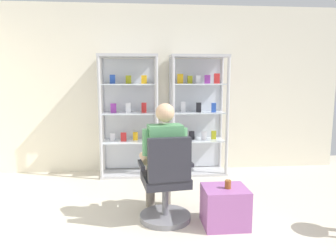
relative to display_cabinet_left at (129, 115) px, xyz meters
name	(u,v)px	position (x,y,z in m)	size (l,w,h in m)	color
back_wall	(162,90)	(0.55, 0.24, 0.39)	(6.00, 0.10, 2.70)	silver
display_cabinet_left	(129,115)	(0.00, 0.00, 0.00)	(0.90, 0.45, 1.90)	#B7B7BC
display_cabinet_right	(197,114)	(1.10, 0.00, 0.01)	(0.90, 0.45, 1.90)	#B7B7BC
office_chair	(166,187)	(0.44, -1.78, -0.57)	(0.59, 0.56, 0.96)	slate
seated_shopkeeper	(163,154)	(0.42, -1.62, -0.25)	(0.52, 0.60, 1.29)	slate
storage_crate	(225,207)	(1.05, -1.93, -0.75)	(0.46, 0.40, 0.42)	#9E599E
tea_glass	(228,184)	(1.07, -1.95, -0.50)	(0.07, 0.07, 0.09)	brown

